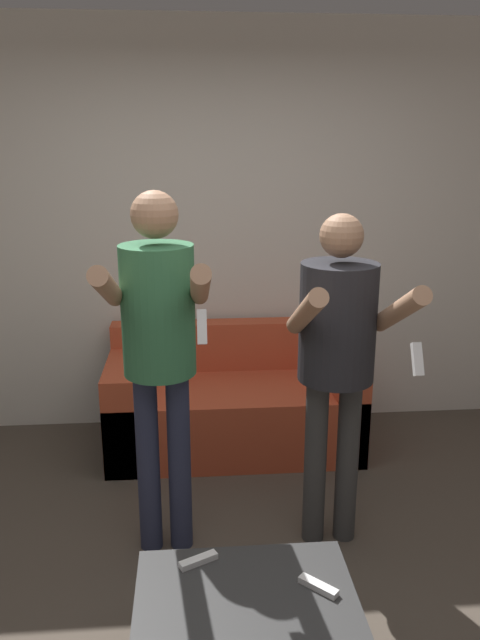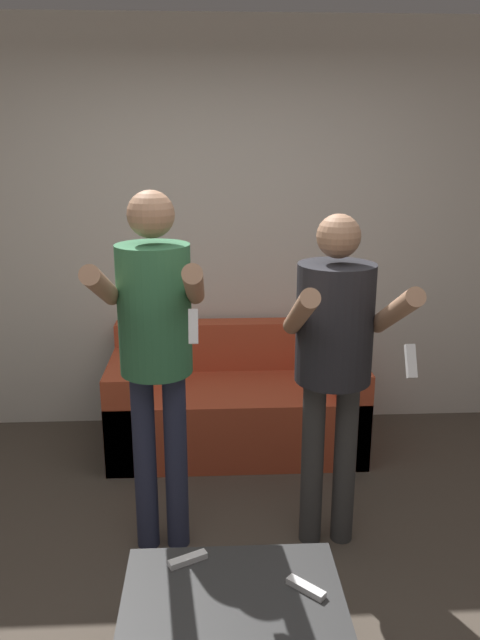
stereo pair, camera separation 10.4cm
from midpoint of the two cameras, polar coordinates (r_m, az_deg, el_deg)
The scene contains 8 objects.
ground_plane at distance 2.87m, azimuth 0.11°, elevation -26.83°, with size 14.00×14.00×0.00m, color #4C4238.
wall_back at distance 4.23m, azimuth -1.36°, elevation 8.00°, with size 6.40×0.06×2.70m.
couch at distance 4.13m, azimuth 0.35°, elevation -7.73°, with size 1.60×0.77×0.77m.
person_standing_left at distance 2.83m, azimuth -6.71°, elevation -1.42°, with size 0.45×0.69×1.75m.
person_standing_right at distance 2.91m, azimuth 9.66°, elevation -2.34°, with size 0.48×0.71×1.64m.
coffee_table at distance 2.39m, azimuth 0.76°, elevation -25.10°, with size 0.78×0.60×0.43m.
remote_near at distance 2.40m, azimuth 7.39°, elevation -23.13°, with size 0.13×0.13×0.02m.
remote_far at distance 2.51m, azimuth -3.52°, elevation -21.02°, with size 0.15×0.10×0.02m.
Camera 2 is at (-0.06, -2.09, 1.96)m, focal length 35.00 mm.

